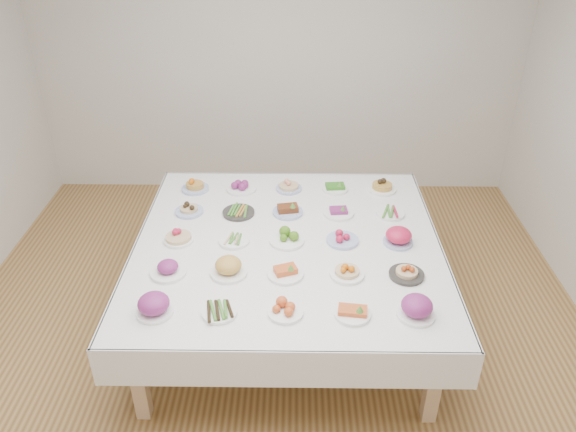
{
  "coord_description": "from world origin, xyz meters",
  "views": [
    {
      "loc": [
        0.17,
        -3.19,
        3.02
      ],
      "look_at": [
        0.13,
        0.36,
        0.88
      ],
      "focal_mm": 35.0,
      "sensor_mm": 36.0,
      "label": 1
    }
  ],
  "objects_px": {
    "dish_0": "(154,305)",
    "dish_24": "(382,185)",
    "dish_12": "(287,236)",
    "display_table": "(288,249)"
  },
  "relations": [
    {
      "from": "dish_12",
      "to": "dish_24",
      "type": "xyz_separation_m",
      "value": [
        0.79,
        0.79,
        0.0
      ]
    },
    {
      "from": "dish_12",
      "to": "dish_24",
      "type": "relative_size",
      "value": 1.05
    },
    {
      "from": "dish_12",
      "to": "dish_24",
      "type": "bearing_deg",
      "value": 45.01
    },
    {
      "from": "display_table",
      "to": "dish_12",
      "type": "xyz_separation_m",
      "value": [
        -0.01,
        -0.0,
        0.12
      ]
    },
    {
      "from": "dish_12",
      "to": "dish_24",
      "type": "height_order",
      "value": "dish_24"
    },
    {
      "from": "dish_0",
      "to": "dish_24",
      "type": "relative_size",
      "value": 0.99
    },
    {
      "from": "display_table",
      "to": "dish_24",
      "type": "xyz_separation_m",
      "value": [
        0.79,
        0.79,
        0.12
      ]
    },
    {
      "from": "display_table",
      "to": "dish_24",
      "type": "bearing_deg",
      "value": 45.18
    },
    {
      "from": "dish_0",
      "to": "dish_12",
      "type": "height_order",
      "value": "dish_0"
    },
    {
      "from": "dish_0",
      "to": "dish_24",
      "type": "distance_m",
      "value": 2.24
    }
  ]
}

